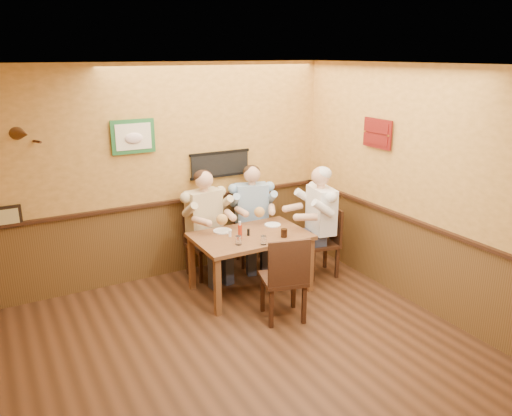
{
  "coord_description": "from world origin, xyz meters",
  "views": [
    {
      "loc": [
        -1.84,
        -3.6,
        2.9
      ],
      "look_at": [
        0.96,
        1.45,
        1.1
      ],
      "focal_mm": 35.0,
      "sensor_mm": 36.0,
      "label": 1
    }
  ],
  "objects_px": {
    "chair_back_right": "(252,233)",
    "pepper_shaker": "(248,232)",
    "cola_tumbler": "(284,233)",
    "hot_sauce_bottle": "(240,231)",
    "salt_shaker": "(230,233)",
    "diner_white_elder": "(321,228)",
    "water_glass_left": "(238,240)",
    "dining_table": "(251,241)",
    "diner_blue_polo": "(252,220)",
    "diner_tan_shirt": "(204,230)",
    "water_glass_mid": "(264,240)",
    "chair_right_end": "(320,242)",
    "chair_back_left": "(205,244)",
    "chair_near_side": "(283,277)"
  },
  "relations": [
    {
      "from": "salt_shaker",
      "to": "diner_blue_polo",
      "type": "bearing_deg",
      "value": 45.48
    },
    {
      "from": "chair_right_end",
      "to": "diner_white_elder",
      "type": "bearing_deg",
      "value": 180.0
    },
    {
      "from": "diner_tan_shirt",
      "to": "salt_shaker",
      "type": "relative_size",
      "value": 15.18
    },
    {
      "from": "chair_right_end",
      "to": "hot_sauce_bottle",
      "type": "distance_m",
      "value": 1.28
    },
    {
      "from": "diner_blue_polo",
      "to": "water_glass_left",
      "type": "xyz_separation_m",
      "value": [
        -0.7,
        -0.97,
        0.16
      ]
    },
    {
      "from": "chair_right_end",
      "to": "diner_blue_polo",
      "type": "relative_size",
      "value": 0.73
    },
    {
      "from": "chair_back_right",
      "to": "water_glass_mid",
      "type": "relative_size",
      "value": 8.62
    },
    {
      "from": "chair_back_right",
      "to": "pepper_shaker",
      "type": "height_order",
      "value": "chair_back_right"
    },
    {
      "from": "diner_tan_shirt",
      "to": "water_glass_mid",
      "type": "relative_size",
      "value": 12.55
    },
    {
      "from": "dining_table",
      "to": "chair_back_left",
      "type": "xyz_separation_m",
      "value": [
        -0.33,
        0.67,
        -0.2
      ]
    },
    {
      "from": "diner_tan_shirt",
      "to": "diner_blue_polo",
      "type": "distance_m",
      "value": 0.75
    },
    {
      "from": "chair_near_side",
      "to": "chair_back_right",
      "type": "bearing_deg",
      "value": -90.67
    },
    {
      "from": "water_glass_left",
      "to": "cola_tumbler",
      "type": "distance_m",
      "value": 0.6
    },
    {
      "from": "chair_back_right",
      "to": "diner_white_elder",
      "type": "xyz_separation_m",
      "value": [
        0.62,
        -0.79,
        0.22
      ]
    },
    {
      "from": "chair_right_end",
      "to": "hot_sauce_bottle",
      "type": "height_order",
      "value": "hot_sauce_bottle"
    },
    {
      "from": "chair_back_left",
      "to": "chair_near_side",
      "type": "height_order",
      "value": "chair_near_side"
    },
    {
      "from": "water_glass_left",
      "to": "water_glass_mid",
      "type": "height_order",
      "value": "water_glass_left"
    },
    {
      "from": "hot_sauce_bottle",
      "to": "chair_right_end",
      "type": "bearing_deg",
      "value": 1.31
    },
    {
      "from": "chair_near_side",
      "to": "diner_white_elder",
      "type": "xyz_separation_m",
      "value": [
        1.05,
        0.74,
        0.17
      ]
    },
    {
      "from": "chair_back_right",
      "to": "diner_tan_shirt",
      "type": "height_order",
      "value": "diner_tan_shirt"
    },
    {
      "from": "water_glass_mid",
      "to": "salt_shaker",
      "type": "distance_m",
      "value": 0.48
    },
    {
      "from": "dining_table",
      "to": "chair_back_right",
      "type": "height_order",
      "value": "chair_back_right"
    },
    {
      "from": "chair_back_left",
      "to": "chair_near_side",
      "type": "bearing_deg",
      "value": -84.65
    },
    {
      "from": "chair_right_end",
      "to": "salt_shaker",
      "type": "relative_size",
      "value": 10.88
    },
    {
      "from": "diner_white_elder",
      "to": "salt_shaker",
      "type": "distance_m",
      "value": 1.3
    },
    {
      "from": "cola_tumbler",
      "to": "salt_shaker",
      "type": "distance_m",
      "value": 0.66
    },
    {
      "from": "diner_white_elder",
      "to": "water_glass_left",
      "type": "relative_size",
      "value": 12.43
    },
    {
      "from": "diner_white_elder",
      "to": "salt_shaker",
      "type": "height_order",
      "value": "diner_white_elder"
    },
    {
      "from": "chair_near_side",
      "to": "diner_white_elder",
      "type": "bearing_deg",
      "value": -129.62
    },
    {
      "from": "water_glass_left",
      "to": "hot_sauce_bottle",
      "type": "xyz_separation_m",
      "value": [
        0.1,
        0.16,
        0.05
      ]
    },
    {
      "from": "dining_table",
      "to": "diner_blue_polo",
      "type": "bearing_deg",
      "value": 60.57
    },
    {
      "from": "chair_back_left",
      "to": "chair_near_side",
      "type": "distance_m",
      "value": 1.5
    },
    {
      "from": "chair_near_side",
      "to": "diner_white_elder",
      "type": "relative_size",
      "value": 0.75
    },
    {
      "from": "dining_table",
      "to": "chair_back_right",
      "type": "bearing_deg",
      "value": 60.57
    },
    {
      "from": "diner_blue_polo",
      "to": "water_glass_left",
      "type": "relative_size",
      "value": 11.91
    },
    {
      "from": "cola_tumbler",
      "to": "hot_sauce_bottle",
      "type": "height_order",
      "value": "hot_sauce_bottle"
    },
    {
      "from": "diner_tan_shirt",
      "to": "pepper_shaker",
      "type": "distance_m",
      "value": 0.76
    },
    {
      "from": "chair_back_right",
      "to": "chair_right_end",
      "type": "bearing_deg",
      "value": -36.7
    },
    {
      "from": "dining_table",
      "to": "water_glass_mid",
      "type": "bearing_deg",
      "value": -93.95
    },
    {
      "from": "diner_white_elder",
      "to": "cola_tumbler",
      "type": "height_order",
      "value": "diner_white_elder"
    },
    {
      "from": "chair_near_side",
      "to": "dining_table",
      "type": "bearing_deg",
      "value": -75.9
    },
    {
      "from": "dining_table",
      "to": "water_glass_left",
      "type": "height_order",
      "value": "water_glass_left"
    },
    {
      "from": "diner_blue_polo",
      "to": "cola_tumbler",
      "type": "height_order",
      "value": "diner_blue_polo"
    },
    {
      "from": "salt_shaker",
      "to": "water_glass_left",
      "type": "bearing_deg",
      "value": -95.86
    },
    {
      "from": "chair_near_side",
      "to": "diner_tan_shirt",
      "type": "relative_size",
      "value": 0.77
    },
    {
      "from": "water_glass_left",
      "to": "chair_near_side",
      "type": "bearing_deg",
      "value": -63.97
    },
    {
      "from": "chair_back_right",
      "to": "salt_shaker",
      "type": "xyz_separation_m",
      "value": [
        -0.67,
        -0.69,
        0.34
      ]
    },
    {
      "from": "water_glass_left",
      "to": "salt_shaker",
      "type": "bearing_deg",
      "value": 84.14
    },
    {
      "from": "water_glass_mid",
      "to": "salt_shaker",
      "type": "xyz_separation_m",
      "value": [
        -0.23,
        0.42,
        -0.01
      ]
    },
    {
      "from": "cola_tumbler",
      "to": "hot_sauce_bottle",
      "type": "bearing_deg",
      "value": 157.98
    }
  ]
}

